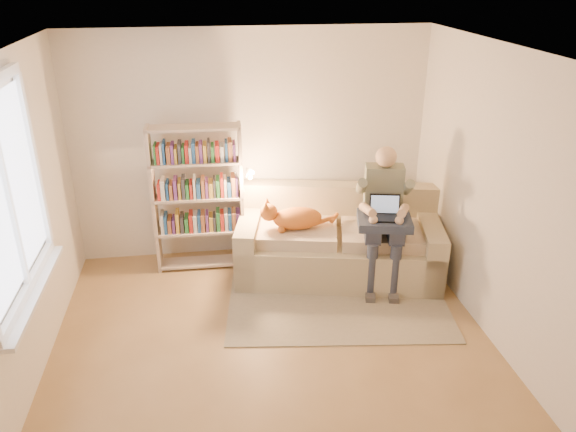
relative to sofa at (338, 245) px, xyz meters
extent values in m
plane|color=olive|center=(-0.88, -1.54, -0.34)|extent=(4.50, 4.50, 0.00)
cube|color=white|center=(-0.88, -1.54, 2.26)|extent=(4.00, 4.50, 0.02)
cube|color=silver|center=(-2.88, -1.54, 0.96)|extent=(0.02, 4.50, 2.60)
cube|color=silver|center=(1.12, -1.54, 0.96)|extent=(0.02, 4.50, 2.60)
cube|color=silver|center=(-0.88, 0.71, 0.96)|extent=(4.00, 0.02, 2.60)
plane|color=white|center=(-2.85, -1.34, 1.31)|extent=(0.00, 1.50, 1.50)
cube|color=white|center=(-2.84, -1.34, 0.52)|extent=(0.05, 1.50, 0.08)
cube|color=white|center=(-2.84, -1.34, 1.31)|extent=(0.04, 0.05, 1.50)
cube|color=white|center=(-2.80, -1.34, 0.47)|extent=(0.12, 1.52, 0.04)
cube|color=tan|center=(-0.01, -0.05, -0.11)|extent=(2.34, 1.42, 0.46)
cube|color=tan|center=(0.07, 0.33, 0.36)|extent=(2.19, 0.67, 0.47)
cube|color=tan|center=(-0.97, 0.16, -0.01)|extent=(0.42, 1.01, 0.66)
cube|color=tan|center=(0.95, -0.25, -0.01)|extent=(0.42, 1.01, 0.66)
cube|color=beige|center=(-0.50, 0.00, 0.19)|extent=(1.05, 0.84, 0.13)
cube|color=beige|center=(0.46, -0.20, 0.19)|extent=(1.05, 0.84, 0.13)
cube|color=gray|center=(0.44, -0.11, 0.67)|extent=(0.43, 0.30, 0.55)
sphere|color=tan|center=(0.43, -0.13, 1.05)|extent=(0.22, 0.22, 0.22)
cube|color=#303544|center=(0.27, -0.34, 0.34)|extent=(0.25, 0.47, 0.17)
cube|color=#303544|center=(0.50, -0.39, 0.34)|extent=(0.25, 0.47, 0.17)
cylinder|color=#303544|center=(0.22, -0.55, -0.03)|extent=(0.12, 0.12, 0.61)
cylinder|color=#303544|center=(0.45, -0.60, -0.03)|extent=(0.12, 0.12, 0.61)
ellipsoid|color=orange|center=(-0.51, -0.03, 0.37)|extent=(0.58, 0.38, 0.24)
sphere|color=orange|center=(-0.81, -0.01, 0.45)|extent=(0.19, 0.19, 0.19)
cylinder|color=orange|center=(-0.22, -0.03, 0.32)|extent=(0.26, 0.10, 0.07)
cube|color=#273044|center=(0.38, -0.38, 0.44)|extent=(0.62, 0.55, 0.09)
cube|color=black|center=(0.37, -0.42, 0.50)|extent=(0.35, 0.28, 0.02)
cube|color=black|center=(0.39, -0.31, 0.60)|extent=(0.32, 0.13, 0.20)
plane|color=#8CA5CC|center=(0.39, -0.31, 0.60)|extent=(0.29, 0.12, 0.27)
cube|color=#C3AD93|center=(-1.98, 0.38, 0.49)|extent=(0.04, 0.25, 1.66)
cube|color=#C3AD93|center=(-1.03, 0.35, 0.49)|extent=(0.04, 0.25, 1.66)
cube|color=#C3AD93|center=(-1.51, 0.36, -0.29)|extent=(0.99, 0.28, 0.03)
cube|color=#C3AD93|center=(-1.51, 0.36, 0.11)|extent=(0.99, 0.28, 0.03)
cube|color=#C3AD93|center=(-1.51, 0.36, 0.52)|extent=(0.99, 0.28, 0.03)
cube|color=#C3AD93|center=(-1.51, 0.36, 0.92)|extent=(0.99, 0.28, 0.03)
cube|color=#C3AD93|center=(-1.51, 0.36, 1.30)|extent=(0.99, 0.28, 0.03)
cube|color=#995933|center=(-1.51, 0.36, 0.22)|extent=(0.85, 0.22, 0.20)
cube|color=#66337F|center=(-1.51, 0.36, 0.63)|extent=(0.85, 0.22, 0.20)
cube|color=gold|center=(-1.51, 0.36, 1.03)|extent=(0.85, 0.22, 0.20)
cylinder|color=silver|center=(-1.10, 0.35, 0.55)|extent=(0.09, 0.09, 0.04)
cone|color=silver|center=(-0.96, 0.24, 0.80)|extent=(0.11, 0.13, 0.14)
cube|color=gray|center=(-0.15, -0.70, -0.33)|extent=(2.37, 1.58, 0.01)
camera|label=1|loc=(-1.37, -5.40, 2.86)|focal=35.00mm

